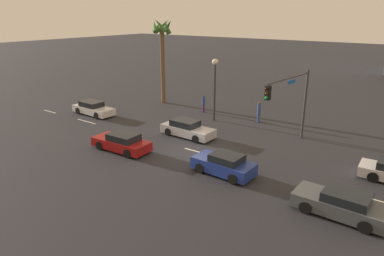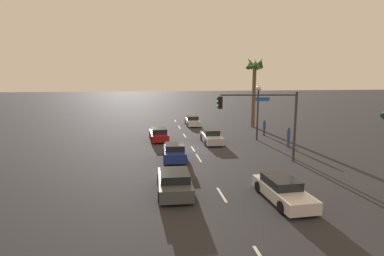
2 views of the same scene
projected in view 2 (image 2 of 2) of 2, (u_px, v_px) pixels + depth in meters
The scene contains 18 objects.
ground_plane at pixel (192, 148), 29.12m from camera, with size 220.00×220.00×0.00m, color #28282D.
lane_stripe_0 at pixel (175, 121), 46.69m from camera, with size 2.01×0.14×0.01m, color silver.
lane_stripe_1 at pixel (179, 127), 40.97m from camera, with size 2.54×0.14×0.01m, color silver.
lane_stripe_2 at pixel (185, 136), 35.22m from camera, with size 2.33×0.14×0.01m, color silver.
lane_stripe_3 at pixel (193, 149), 28.82m from camera, with size 2.06×0.14×0.01m, color silver.
lane_stripe_4 at pixel (199, 158), 25.63m from camera, with size 2.57×0.14×0.01m, color silver.
lane_stripe_5 at pixel (222, 195), 17.71m from camera, with size 2.23×0.14×0.01m, color silver.
car_0 at pixel (192, 121), 42.51m from camera, with size 4.65×1.86×1.30m.
car_1 at pixel (175, 152), 25.00m from camera, with size 3.98×1.96×1.36m.
car_2 at pixel (159, 134), 32.74m from camera, with size 4.55×2.01×1.31m.
car_3 at pixel (211, 137), 31.46m from camera, with size 4.56×1.89×1.35m.
car_4 at pixel (282, 190), 16.85m from camera, with size 4.75×1.97×1.23m.
car_5 at pixel (174, 182), 18.02m from camera, with size 4.46×2.05×1.31m.
traffic_signal at pixel (267, 113), 24.04m from camera, with size 0.89×6.26×5.51m.
streetlamp at pixel (258, 102), 32.19m from camera, with size 0.56×0.56×5.71m.
pedestrian_0 at pixel (264, 127), 35.24m from camera, with size 0.37×0.37×1.80m.
pedestrian_1 at pixel (289, 136), 29.36m from camera, with size 0.44×0.44×1.94m.
palm_tree_1 at pixel (255, 77), 40.11m from camera, with size 2.36×2.60×9.15m.
Camera 2 is at (28.10, -4.06, 6.72)m, focal length 29.02 mm.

